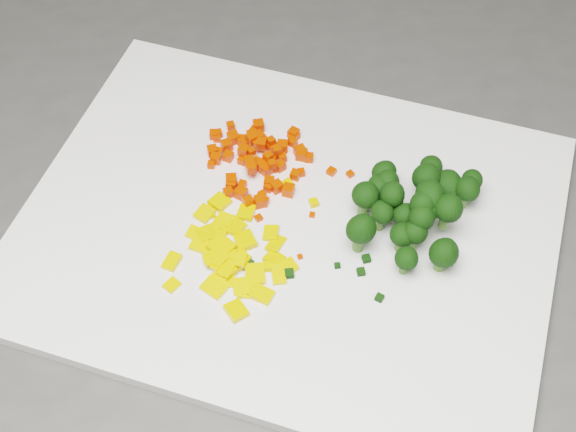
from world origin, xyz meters
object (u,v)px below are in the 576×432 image
object	(u,v)px
broccoli_pile	(421,202)
pepper_pile	(229,252)
carrot_pile	(254,152)
counter_block	(315,411)
cutting_board	(288,226)

from	to	relation	value
broccoli_pile	pepper_pile	bearing A→B (deg)	176.64
carrot_pile	counter_block	bearing A→B (deg)	-58.79
cutting_board	carrot_pile	size ratio (longest dim) A/B	4.50
cutting_board	broccoli_pile	distance (m)	0.13
counter_block	cutting_board	distance (m)	0.46
pepper_pile	broccoli_pile	bearing A→B (deg)	-3.36
pepper_pile	broccoli_pile	distance (m)	0.18
pepper_pile	broccoli_pile	size ratio (longest dim) A/B	0.97
counter_block	cutting_board	world-z (taller)	cutting_board
counter_block	cutting_board	bearing A→B (deg)	178.21
counter_block	broccoli_pile	xyz separation A→B (m)	(0.08, -0.03, 0.49)
counter_block	pepper_pile	size ratio (longest dim) A/B	8.48
cutting_board	pepper_pile	xyz separation A→B (m)	(-0.06, -0.02, 0.02)
cutting_board	carrot_pile	world-z (taller)	carrot_pile
carrot_pile	broccoli_pile	world-z (taller)	broccoli_pile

